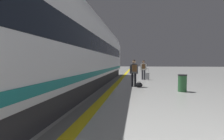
{
  "coord_description": "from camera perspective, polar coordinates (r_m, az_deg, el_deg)",
  "views": [
    {
      "loc": [
        0.51,
        0.44,
        1.57
      ],
      "look_at": [
        -0.47,
        7.2,
        1.24
      ],
      "focal_mm": 26.98,
      "sensor_mm": 36.0,
      "label": 1
    }
  ],
  "objects": [
    {
      "name": "duffel_bag_near",
      "position": [
        10.54,
        9.13,
        -5.02
      ],
      "size": [
        0.44,
        0.26,
        0.36
      ],
      "color": "black",
      "rests_on": "ground"
    },
    {
      "name": "tactile_edge_band",
      "position": [
        9.84,
        -1.87,
        -6.43
      ],
      "size": [
        0.56,
        80.0,
        0.01
      ],
      "primitive_type": "cube",
      "color": "slate",
      "rests_on": "ground"
    },
    {
      "name": "safety_line_strip",
      "position": [
        9.79,
        -0.12,
        -6.47
      ],
      "size": [
        0.36,
        80.0,
        0.01
      ],
      "primitive_type": "cube",
      "color": "yellow",
      "rests_on": "ground"
    },
    {
      "name": "high_speed_train",
      "position": [
        6.38,
        -25.22,
        10.9
      ],
      "size": [
        2.94,
        32.93,
        4.97
      ],
      "color": "#38383D",
      "rests_on": "ground"
    },
    {
      "name": "waste_bin",
      "position": [
        9.67,
        22.73,
        -4.08
      ],
      "size": [
        0.46,
        0.46,
        0.91
      ],
      "color": "#2D6638",
      "rests_on": "ground"
    },
    {
      "name": "passenger_mid",
      "position": [
        15.2,
        10.61,
        0.61
      ],
      "size": [
        0.54,
        0.34,
        1.72
      ],
      "color": "#383842",
      "rests_on": "ground"
    },
    {
      "name": "passenger_near",
      "position": [
        10.73,
        7.46,
        -0.22
      ],
      "size": [
        0.52,
        0.39,
        1.72
      ],
      "color": "black",
      "rests_on": "ground"
    },
    {
      "name": "suitcase_mid",
      "position": [
        15.14,
        11.81,
        -2.03
      ],
      "size": [
        0.41,
        0.28,
        0.99
      ],
      "color": "#9E9EA3",
      "rests_on": "ground"
    }
  ]
}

